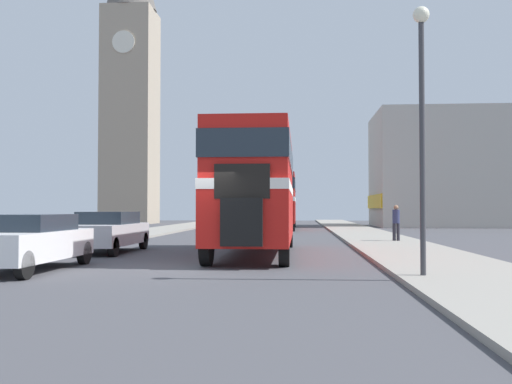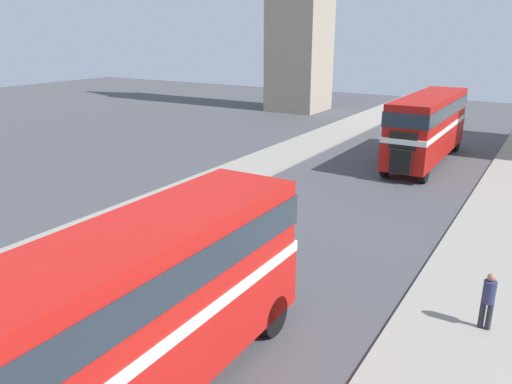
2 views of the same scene
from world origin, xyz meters
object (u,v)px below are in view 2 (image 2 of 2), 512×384
(bus_distant, at_px, (428,123))
(car_parked_mid, at_px, (13,295))
(double_decker_bus, at_px, (134,307))
(pedestrian_walking, at_px, (488,298))

(bus_distant, height_order, car_parked_mid, bus_distant)
(double_decker_bus, relative_size, pedestrian_walking, 6.09)
(double_decker_bus, relative_size, bus_distant, 0.91)
(bus_distant, relative_size, pedestrian_walking, 6.66)
(bus_distant, relative_size, car_parked_mid, 2.39)
(car_parked_mid, xyz_separation_m, pedestrian_walking, (11.16, 6.15, 0.27))
(bus_distant, xyz_separation_m, car_parked_mid, (-5.33, -23.60, -1.68))
(double_decker_bus, distance_m, bus_distant, 24.25)
(car_parked_mid, bearing_deg, bus_distant, 77.27)
(bus_distant, height_order, pedestrian_walking, bus_distant)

